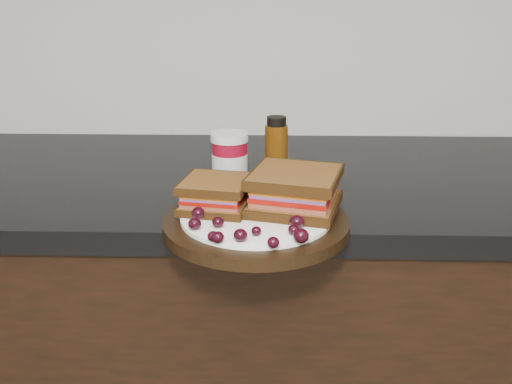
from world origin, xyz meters
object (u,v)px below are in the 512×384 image
sandwich_left (216,194)px  condiment_jar (230,159)px  plate (256,224)px  oil_bottle (276,148)px

sandwich_left → condiment_jar: (0.01, 0.18, 0.00)m
plate → condiment_jar: 0.21m
sandwich_left → condiment_jar: size_ratio=1.01×
condiment_jar → oil_bottle: size_ratio=0.83×
sandwich_left → oil_bottle: size_ratio=0.84×
plate → oil_bottle: oil_bottle is taller
plate → oil_bottle: 0.25m
plate → condiment_jar: (-0.05, 0.20, 0.04)m
condiment_jar → oil_bottle: bearing=27.3°
plate → condiment_jar: bearing=104.8°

